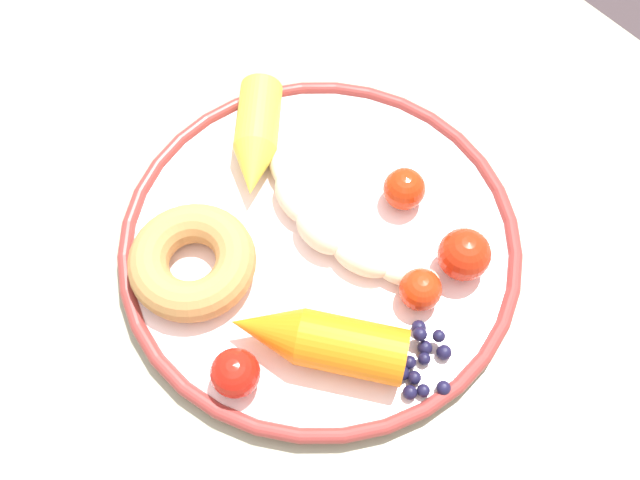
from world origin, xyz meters
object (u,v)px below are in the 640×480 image
Objects in this scene: dining_table at (330,360)px; donut at (192,262)px; plate at (320,242)px; carrot_yellow at (256,138)px; blueberry_pile at (418,358)px; tomato_near at (420,290)px; carrot_orange at (317,340)px; tomato_extra at (464,255)px; tomato_far at (404,189)px; banana at (329,226)px; tomato_mid at (235,373)px.

donut is at bearing 29.92° from dining_table.
plate is 3.07× the size of carrot_yellow.
plate is at bearing -32.48° from dining_table.
tomato_near is at bearing -43.97° from blueberry_pile.
tomato_near is (-0.02, -0.09, -0.00)m from carrot_orange.
carrot_orange is 0.12m from donut.
plate is at bearing 38.26° from tomato_extra.
dining_table is at bearing 162.30° from carrot_yellow.
carrot_yellow is at bearing -6.04° from blueberry_pile.
plate is 9.41× the size of tomato_far.
banana is at bearing 177.16° from carrot_yellow.
tomato_near is at bearing -104.06° from tomato_mid.
banana is 1.98× the size of donut.
tomato_mid is at bearing 78.78° from tomato_extra.
tomato_extra reaches higher than plate.
tomato_mid is at bearing 86.03° from dining_table.
tomato_far reaches higher than blueberry_pile.
dining_table is 30.31× the size of tomato_mid.
blueberry_pile is at bearing -153.32° from donut.
banana reaches higher than plate.
carrot_yellow is at bearing -61.05° from donut.
blueberry_pile is 1.87× the size of tomato_near.
carrot_yellow is 0.14m from tomato_far.
donut is 2.76× the size of tomato_mid.
plate is 0.12m from tomato_extra.
donut is 3.04× the size of tomato_near.
blueberry_pile is at bearing 173.96° from carrot_yellow.
plate is 1.65× the size of banana.
tomato_mid is 0.20m from tomato_extra.
dining_table is at bearing 73.26° from tomato_extra.
carrot_orange is at bearing 139.00° from plate.
donut is 0.10m from tomato_mid.
banana is 1.85× the size of carrot_yellow.
tomato_near is 0.91× the size of tomato_mid.
banana is (0.00, -0.01, 0.02)m from plate.
carrot_yellow is 3.07× the size of tomato_far.
plate is 0.14m from tomato_mid.
plate is 9.97× the size of tomato_near.
banana is at bearing -8.60° from blueberry_pile.
carrot_orange is 0.09m from tomato_near.
carrot_orange is 3.54× the size of tomato_mid.
tomato_far is at bearing -69.54° from dining_table.
plate is 0.08m from tomato_far.
plate is (0.06, -0.04, 0.10)m from dining_table.
carrot_yellow is at bearing -23.65° from carrot_orange.
plate is 0.10m from tomato_near.
carrot_yellow is 2.95× the size of tomato_mid.
donut is (0.04, 0.10, 0.02)m from plate.
tomato_mid is at bearing 100.43° from tomato_far.
banana is 0.10m from carrot_yellow.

